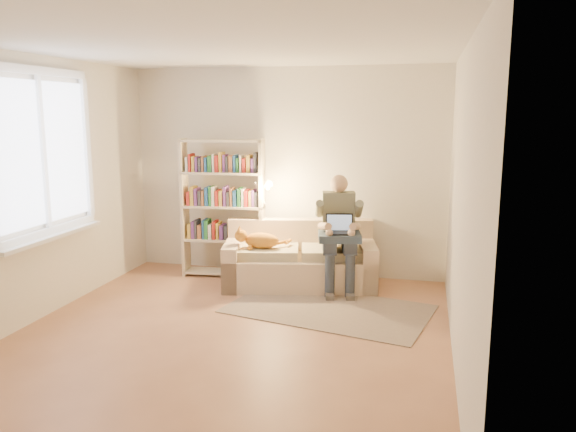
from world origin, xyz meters
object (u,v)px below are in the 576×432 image
(laptop, at_px, (337,228))
(bookshelf, at_px, (223,201))
(sofa, at_px, (300,263))
(cat, at_px, (263,240))
(person, at_px, (339,227))

(laptop, relative_size, bookshelf, 0.20)
(sofa, distance_m, cat, 0.54)
(person, bearing_deg, bookshelf, 160.05)
(person, bearing_deg, laptop, -102.25)
(sofa, height_order, cat, sofa)
(cat, distance_m, bookshelf, 0.81)
(sofa, bearing_deg, person, -17.48)
(cat, distance_m, laptop, 0.89)
(cat, bearing_deg, bookshelf, 137.61)
(sofa, bearing_deg, bookshelf, 158.93)
(cat, xyz_separation_m, laptop, (0.87, 0.03, 0.17))
(cat, bearing_deg, sofa, 14.75)
(cat, bearing_deg, person, -1.82)
(cat, relative_size, bookshelf, 0.35)
(person, relative_size, cat, 2.21)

